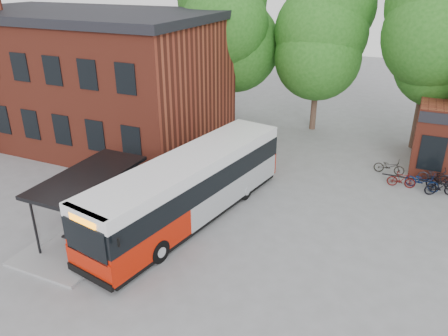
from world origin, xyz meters
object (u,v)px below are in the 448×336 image
at_px(city_bus, 191,188).
at_px(bicycle_5, 441,181).
at_px(bicycle_4, 435,175).
at_px(bicycle_0, 389,166).
at_px(bicycle_1, 401,180).
at_px(bicycle_2, 422,181).
at_px(bus_shelter, 91,204).
at_px(bicycle_3, 441,186).

relative_size(city_bus, bicycle_5, 8.07).
bearing_deg(bicycle_4, bicycle_5, -154.55).
bearing_deg(city_bus, bicycle_0, 58.56).
relative_size(city_bus, bicycle_1, 8.26).
height_order(bicycle_4, bicycle_5, bicycle_4).
distance_m(bicycle_2, bicycle_5, 1.04).
distance_m(bicycle_1, bicycle_2, 1.06).
distance_m(bus_shelter, bicycle_3, 17.51).
bearing_deg(bicycle_4, bicycle_1, 126.18).
bearing_deg(bicycle_3, bicycle_4, -11.29).
xyz_separation_m(bicycle_4, bicycle_5, (0.32, -0.63, -0.00)).
bearing_deg(bicycle_4, bicycle_0, 81.88).
height_order(bus_shelter, bicycle_4, bus_shelter).
height_order(city_bus, bicycle_0, city_bus).
bearing_deg(bicycle_5, bus_shelter, 123.34).
distance_m(city_bus, bicycle_0, 12.20).
xyz_separation_m(bicycle_0, bicycle_4, (2.41, -0.27, 0.01)).
distance_m(city_bus, bicycle_5, 13.61).
distance_m(bus_shelter, bicycle_0, 16.61).
xyz_separation_m(city_bus, bicycle_4, (10.53, 8.77, -1.09)).
bearing_deg(bicycle_4, bus_shelter, 128.46).
bearing_deg(bicycle_1, city_bus, 126.05).
distance_m(bicycle_3, bicycle_4, 1.49).
relative_size(city_bus, bicycle_4, 7.02).
xyz_separation_m(bus_shelter, city_bus, (3.34, 2.94, 0.09)).
xyz_separation_m(city_bus, bicycle_2, (9.92, 7.69, -1.08)).
bearing_deg(city_bus, bicycle_3, 44.52).
distance_m(bicycle_2, bicycle_3, 0.98).
height_order(bus_shelter, bicycle_2, bus_shelter).
bearing_deg(bicycle_1, bicycle_0, 22.07).
relative_size(bicycle_2, bicycle_5, 1.19).
bearing_deg(bicycle_1, bicycle_3, -99.29).
relative_size(bicycle_4, bicycle_5, 1.15).
height_order(bicycle_0, bicycle_2, bicycle_2).
height_order(bicycle_1, bicycle_4, bicycle_4).
bearing_deg(bicycle_1, bicycle_5, -75.74).
distance_m(bus_shelter, bicycle_1, 16.10).
relative_size(bicycle_1, bicycle_4, 0.85).
bearing_deg(bus_shelter, bicycle_3, 35.92).
relative_size(bicycle_1, bicycle_2, 0.82).
bearing_deg(bicycle_2, bicycle_5, -48.90).
relative_size(bus_shelter, city_bus, 0.58).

